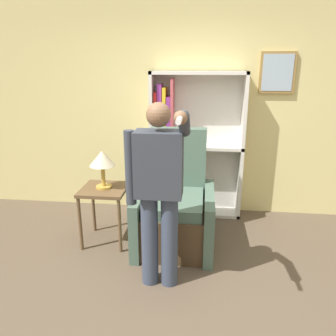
% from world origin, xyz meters
% --- Properties ---
extents(ground_plane, '(14.00, 14.00, 0.00)m').
position_xyz_m(ground_plane, '(0.00, 0.00, 0.00)').
color(ground_plane, brown).
extents(wall_back, '(8.00, 0.11, 2.80)m').
position_xyz_m(wall_back, '(0.01, 2.03, 1.40)').
color(wall_back, '#DBCC84').
rests_on(wall_back, ground_plane).
extents(bookcase, '(1.18, 0.28, 1.85)m').
position_xyz_m(bookcase, '(-0.01, 1.87, 0.91)').
color(bookcase, silver).
rests_on(bookcase, ground_plane).
extents(armchair, '(0.83, 0.92, 1.25)m').
position_xyz_m(armchair, '(-0.06, 1.07, 0.38)').
color(armchair, '#4C3823').
rests_on(armchair, ground_plane).
extents(person_standing, '(0.54, 0.78, 1.65)m').
position_xyz_m(person_standing, '(-0.13, 0.31, 0.93)').
color(person_standing, '#384256').
rests_on(person_standing, ground_plane).
extents(side_table, '(0.49, 0.49, 0.64)m').
position_xyz_m(side_table, '(-0.83, 1.00, 0.54)').
color(side_table, brown).
rests_on(side_table, ground_plane).
extents(table_lamp, '(0.28, 0.28, 0.42)m').
position_xyz_m(table_lamp, '(-0.83, 1.00, 0.95)').
color(table_lamp, gold).
rests_on(table_lamp, side_table).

